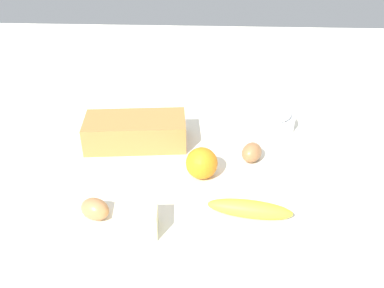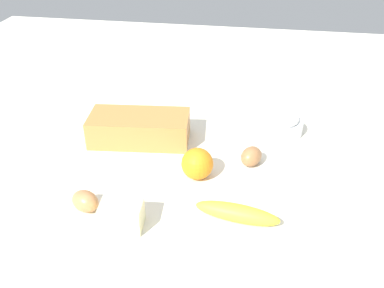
{
  "view_description": "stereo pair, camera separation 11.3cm",
  "coord_description": "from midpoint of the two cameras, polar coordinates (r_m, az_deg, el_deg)",
  "views": [
    {
      "loc": [
        -0.05,
        0.96,
        0.65
      ],
      "look_at": [
        0.0,
        0.0,
        0.04
      ],
      "focal_mm": 39.73,
      "sensor_mm": 36.0,
      "label": 1
    },
    {
      "loc": [
        -0.16,
        0.95,
        0.65
      ],
      "look_at": [
        0.0,
        0.0,
        0.04
      ],
      "focal_mm": 39.73,
      "sensor_mm": 36.0,
      "label": 2
    }
  ],
  "objects": [
    {
      "name": "loaf_pan",
      "position": [
        1.21,
        -10.28,
        1.67
      ],
      "size": [
        0.29,
        0.16,
        0.08
      ],
      "rotation": [
        0.0,
        0.0,
        0.1
      ],
      "color": "#B77A3D",
      "rests_on": "ground_plane"
    },
    {
      "name": "egg_beside_bowl",
      "position": [
        0.98,
        -16.18,
        -8.51
      ],
      "size": [
        0.08,
        0.07,
        0.05
      ],
      "primitive_type": "ellipsoid",
      "rotation": [
        0.0,
        1.57,
        5.86
      ],
      "color": "#AE7647",
      "rests_on": "ground_plane"
    },
    {
      "name": "banana",
      "position": [
        0.95,
        4.36,
        -8.82
      ],
      "size": [
        0.19,
        0.07,
        0.04
      ],
      "primitive_type": "ellipsoid",
      "rotation": [
        0.0,
        0.0,
        6.14
      ],
      "color": "yellow",
      "rests_on": "ground_plane"
    },
    {
      "name": "ground_plane",
      "position": [
        1.16,
        -2.8,
        -2.18
      ],
      "size": [
        2.4,
        2.4,
        0.02
      ],
      "primitive_type": "cube",
      "color": "silver"
    },
    {
      "name": "orange_fruit",
      "position": [
        1.06,
        -1.76,
        -2.69
      ],
      "size": [
        0.08,
        0.08,
        0.08
      ],
      "primitive_type": "sphere",
      "color": "orange",
      "rests_on": "ground_plane"
    },
    {
      "name": "butter_block",
      "position": [
        0.93,
        -11.05,
        -10.19
      ],
      "size": [
        0.09,
        0.07,
        0.06
      ],
      "primitive_type": "cube",
      "rotation": [
        0.0,
        0.0,
        0.08
      ],
      "color": "#F4EDB2",
      "rests_on": "ground_plane"
    },
    {
      "name": "egg_near_butter",
      "position": [
        1.13,
        5.19,
        -1.22
      ],
      "size": [
        0.08,
        0.08,
        0.05
      ],
      "primitive_type": "ellipsoid",
      "rotation": [
        0.0,
        1.57,
        4.25
      ],
      "color": "#9F6B40",
      "rests_on": "ground_plane"
    },
    {
      "name": "flour_bowl",
      "position": [
        1.29,
        8.28,
        3.38
      ],
      "size": [
        0.14,
        0.14,
        0.07
      ],
      "color": "white",
      "rests_on": "ground_plane"
    }
  ]
}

